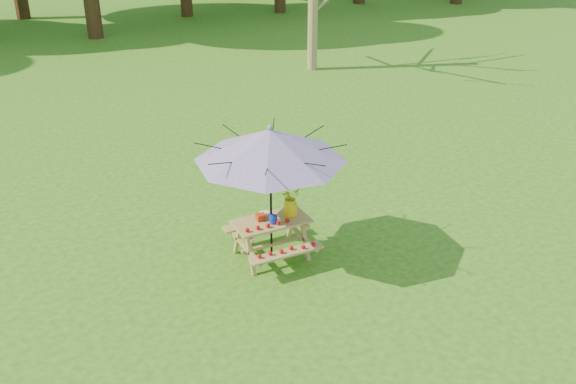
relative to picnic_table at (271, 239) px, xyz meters
name	(u,v)px	position (x,y,z in m)	size (l,w,h in m)	color
picnic_table	(271,239)	(0.00, 0.00, 0.00)	(1.20, 1.32, 0.67)	#A4894A
patio_umbrella	(270,145)	(0.00, 0.00, 1.62)	(2.89, 2.89, 2.26)	black
produce_bins	(267,217)	(-0.06, 0.02, 0.40)	(0.27, 0.41, 0.13)	#B42E0E
tomatoes_row	(267,225)	(-0.15, -0.18, 0.38)	(0.77, 0.13, 0.07)	red
flower_bucket	(290,201)	(0.36, 0.04, 0.59)	(0.34, 0.32, 0.46)	yellow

